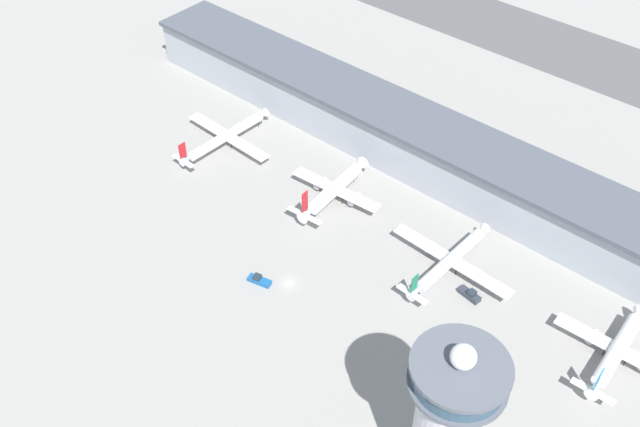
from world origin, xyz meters
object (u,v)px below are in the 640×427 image
(airplane_gate_delta, at_px, (617,350))
(service_truck_fuel, at_px, (470,295))
(airplane_gate_charlie, at_px, (450,261))
(airplane_gate_alpha, at_px, (226,136))
(service_truck_catering, at_px, (259,280))
(airplane_gate_bravo, at_px, (334,189))

(airplane_gate_delta, relative_size, service_truck_fuel, 4.84)
(service_truck_fuel, bearing_deg, airplane_gate_charlie, 155.30)
(airplane_gate_charlie, bearing_deg, airplane_gate_alpha, -179.67)
(service_truck_fuel, bearing_deg, airplane_gate_alpha, 177.72)
(airplane_gate_alpha, height_order, airplane_gate_delta, airplane_gate_delta)
(service_truck_catering, relative_size, service_truck_fuel, 1.05)
(airplane_gate_delta, height_order, service_truck_catering, airplane_gate_delta)
(airplane_gate_delta, distance_m, service_truck_fuel, 41.40)
(airplane_gate_bravo, bearing_deg, service_truck_catering, -81.14)
(airplane_gate_bravo, relative_size, service_truck_catering, 4.63)
(airplane_gate_alpha, xyz_separation_m, airplane_gate_bravo, (48.38, 2.73, 0.50))
(airplane_gate_alpha, distance_m, service_truck_catering, 67.94)
(airplane_gate_delta, distance_m, service_truck_catering, 100.00)
(airplane_gate_charlie, xyz_separation_m, airplane_gate_delta, (51.09, 1.41, -0.08))
(airplane_gate_charlie, bearing_deg, airplane_gate_delta, 1.58)
(airplane_gate_alpha, relative_size, airplane_gate_delta, 1.18)
(airplane_gate_charlie, distance_m, service_truck_fuel, 11.80)
(airplane_gate_alpha, height_order, airplane_gate_bravo, airplane_gate_bravo)
(airplane_gate_alpha, xyz_separation_m, airplane_gate_delta, (145.83, 1.96, 0.08))
(service_truck_catering, bearing_deg, service_truck_fuel, 35.41)
(airplane_gate_alpha, distance_m, airplane_gate_bravo, 48.46)
(airplane_gate_charlie, bearing_deg, service_truck_fuel, -24.70)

